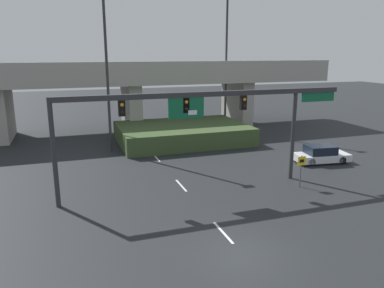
{
  "coord_description": "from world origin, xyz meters",
  "views": [
    {
      "loc": [
        -7.02,
        -13.82,
        8.87
      ],
      "look_at": [
        0.0,
        6.93,
        3.46
      ],
      "focal_mm": 35.0,
      "sensor_mm": 36.0,
      "label": 1
    }
  ],
  "objects_px": {
    "signal_gantry": "(203,110)",
    "highway_light_pole_far": "(107,64)",
    "parked_sedan_near_right": "(321,155)",
    "speed_limit_sign": "(301,167)",
    "highway_light_pole_near": "(226,59)"
  },
  "relations": [
    {
      "from": "signal_gantry",
      "to": "highway_light_pole_near",
      "type": "bearing_deg",
      "value": 62.12
    },
    {
      "from": "speed_limit_sign",
      "to": "highway_light_pole_near",
      "type": "height_order",
      "value": "highway_light_pole_near"
    },
    {
      "from": "highway_light_pole_far",
      "to": "parked_sedan_near_right",
      "type": "height_order",
      "value": "highway_light_pole_far"
    },
    {
      "from": "speed_limit_sign",
      "to": "highway_light_pole_far",
      "type": "distance_m",
      "value": 18.56
    },
    {
      "from": "speed_limit_sign",
      "to": "highway_light_pole_near",
      "type": "relative_size",
      "value": 0.14
    },
    {
      "from": "speed_limit_sign",
      "to": "signal_gantry",
      "type": "bearing_deg",
      "value": 164.87
    },
    {
      "from": "signal_gantry",
      "to": "speed_limit_sign",
      "type": "bearing_deg",
      "value": -15.13
    },
    {
      "from": "signal_gantry",
      "to": "speed_limit_sign",
      "type": "xyz_separation_m",
      "value": [
        6.35,
        -1.72,
        -3.89
      ]
    },
    {
      "from": "speed_limit_sign",
      "to": "highway_light_pole_far",
      "type": "relative_size",
      "value": 0.15
    },
    {
      "from": "parked_sedan_near_right",
      "to": "highway_light_pole_near",
      "type": "bearing_deg",
      "value": 105.91
    },
    {
      "from": "signal_gantry",
      "to": "highway_light_pole_near",
      "type": "relative_size",
      "value": 1.24
    },
    {
      "from": "signal_gantry",
      "to": "highway_light_pole_far",
      "type": "relative_size",
      "value": 1.29
    },
    {
      "from": "signal_gantry",
      "to": "highway_light_pole_far",
      "type": "distance_m",
      "value": 12.95
    },
    {
      "from": "speed_limit_sign",
      "to": "highway_light_pole_far",
      "type": "bearing_deg",
      "value": 128.84
    },
    {
      "from": "parked_sedan_near_right",
      "to": "speed_limit_sign",
      "type": "bearing_deg",
      "value": -131.98
    }
  ]
}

